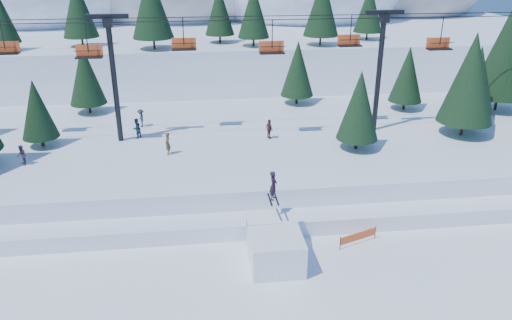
{
  "coord_description": "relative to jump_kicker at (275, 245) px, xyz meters",
  "views": [
    {
      "loc": [
        -2.56,
        -22.37,
        17.24
      ],
      "look_at": [
        0.96,
        6.0,
        5.2
      ],
      "focal_mm": 35.0,
      "sensor_mm": 36.0,
      "label": 1
    }
  ],
  "objects": [
    {
      "name": "banner_near",
      "position": [
        5.56,
        1.3,
        -0.62
      ],
      "size": [
        2.67,
        1.07,
        0.9
      ],
      "color": "black",
      "rests_on": "ground"
    },
    {
      "name": "berm",
      "position": [
        -1.65,
        5.49,
        -0.61
      ],
      "size": [
        70.0,
        6.0,
        1.1
      ],
      "primitive_type": "cube",
      "color": "white",
      "rests_on": "ground"
    },
    {
      "name": "banner_far",
      "position": [
        9.16,
        4.08,
        -0.62
      ],
      "size": [
        2.7,
        1.0,
        0.9
      ],
      "color": "black",
      "rests_on": "ground"
    },
    {
      "name": "ground",
      "position": [
        -1.65,
        -2.51,
        -1.16
      ],
      "size": [
        160.0,
        160.0,
        0.0
      ],
      "primitive_type": "plane",
      "color": "white",
      "rests_on": "ground"
    },
    {
      "name": "chairlift",
      "position": [
        -0.19,
        15.54,
        8.16
      ],
      "size": [
        46.0,
        3.21,
        10.28
      ],
      "color": "black",
      "rests_on": "mid_shelf"
    },
    {
      "name": "jump_kicker",
      "position": [
        0.0,
        0.0,
        0.0
      ],
      "size": [
        3.05,
        4.31,
        5.26
      ],
      "color": "white",
      "rests_on": "ground"
    },
    {
      "name": "distant_skiers",
      "position": [
        -5.11,
        15.69,
        2.18
      ],
      "size": [
        28.68,
        8.85,
        1.78
      ],
      "color": "#222E46",
      "rests_on": "mid_shelf"
    },
    {
      "name": "conifer_stand",
      "position": [
        -0.02,
        16.13,
        6.04
      ],
      "size": [
        62.56,
        18.01,
        10.24
      ],
      "color": "black",
      "rests_on": "mid_shelf"
    },
    {
      "name": "mid_shelf",
      "position": [
        -1.65,
        15.49,
        0.09
      ],
      "size": [
        70.0,
        22.0,
        2.5
      ],
      "primitive_type": "cube",
      "color": "white",
      "rests_on": "ground"
    }
  ]
}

